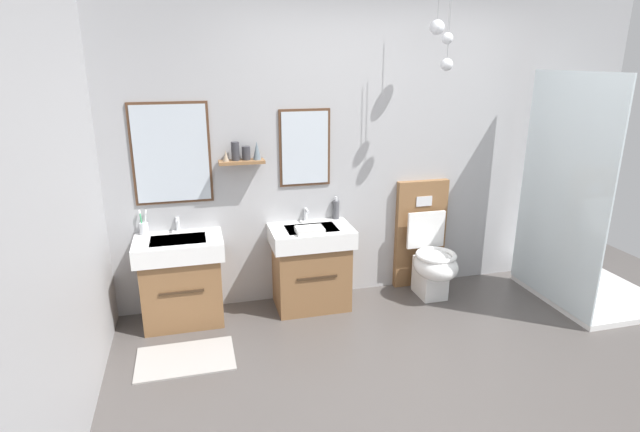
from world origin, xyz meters
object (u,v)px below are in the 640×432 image
object	(u,v)px
vanity_sink_right	(311,265)
soap_dispenser	(336,209)
vanity_sink_left	(182,278)
toilet	(428,253)
folded_hand_towel	(310,230)
toothbrush_cup	(144,228)
shower_tray	(581,257)

from	to	relation	value
vanity_sink_right	soap_dispenser	distance (m)	0.53
vanity_sink_left	toilet	bearing A→B (deg)	-0.06
folded_hand_towel	soap_dispenser	bearing A→B (deg)	44.97
folded_hand_towel	toothbrush_cup	bearing A→B (deg)	166.90
soap_dispenser	shower_tray	size ratio (longest dim) A/B	0.10
shower_tray	toilet	bearing A→B (deg)	158.52
vanity_sink_left	folded_hand_towel	size ratio (longest dim) A/B	3.23
soap_dispenser	shower_tray	bearing A→B (deg)	-17.78
folded_hand_towel	toilet	bearing A→B (deg)	6.93
toothbrush_cup	folded_hand_towel	xyz separation A→B (m)	(1.28, -0.30, -0.03)
vanity_sink_left	vanity_sink_right	distance (m)	1.06
folded_hand_towel	shower_tray	distance (m)	2.38
toothbrush_cup	soap_dispenser	bearing A→B (deg)	0.35
vanity_sink_left	toilet	world-z (taller)	toilet
vanity_sink_right	folded_hand_towel	distance (m)	0.39
toothbrush_cup	soap_dispenser	size ratio (longest dim) A/B	1.02
vanity_sink_right	toothbrush_cup	xyz separation A→B (m)	(-1.32, 0.16, 0.39)
toilet	soap_dispenser	xyz separation A→B (m)	(-0.81, 0.17, 0.42)
soap_dispenser	shower_tray	distance (m)	2.16
vanity_sink_left	vanity_sink_right	bearing A→B (deg)	0.00
toothbrush_cup	shower_tray	distance (m)	3.68
soap_dispenser	folded_hand_towel	distance (m)	0.44
vanity_sink_left	folded_hand_towel	world-z (taller)	folded_hand_towel
soap_dispenser	vanity_sink_left	bearing A→B (deg)	-172.74
toilet	shower_tray	distance (m)	1.31
toothbrush_cup	folded_hand_towel	distance (m)	1.31
vanity_sink_left	toothbrush_cup	xyz separation A→B (m)	(-0.26, 0.16, 0.39)
toilet	toothbrush_cup	size ratio (longest dim) A/B	4.97
toilet	soap_dispenser	world-z (taller)	toilet
toothbrush_cup	shower_tray	bearing A→B (deg)	-10.06
soap_dispenser	shower_tray	world-z (taller)	shower_tray
vanity_sink_left	soap_dispenser	world-z (taller)	soap_dispenser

